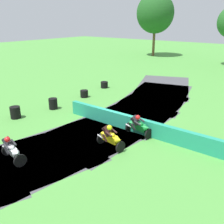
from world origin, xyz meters
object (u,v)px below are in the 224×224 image
(motorcycle_chase_yellow, at_px, (110,137))
(motorcycle_lead_white, at_px, (12,149))
(motorcycle_trailing_green, at_px, (139,126))
(tire_stack_mid_b, at_px, (53,104))
(tire_stack_extra_a, at_px, (104,85))
(tire_stack_mid_a, at_px, (15,112))
(tire_stack_far, at_px, (84,94))

(motorcycle_chase_yellow, bearing_deg, motorcycle_lead_white, -126.05)
(motorcycle_lead_white, relative_size, motorcycle_trailing_green, 1.00)
(motorcycle_chase_yellow, xyz_separation_m, tire_stack_mid_b, (-7.14, 2.23, -0.25))
(motorcycle_chase_yellow, distance_m, tire_stack_extra_a, 12.26)
(tire_stack_mid_a, xyz_separation_m, tire_stack_mid_b, (0.53, 2.77, 0.00))
(motorcycle_chase_yellow, relative_size, tire_stack_far, 2.60)
(motorcycle_trailing_green, height_order, tire_stack_far, motorcycle_trailing_green)
(motorcycle_trailing_green, distance_m, tire_stack_mid_a, 8.42)
(tire_stack_mid_b, bearing_deg, motorcycle_chase_yellow, -17.33)
(tire_stack_mid_a, bearing_deg, motorcycle_lead_white, -33.73)
(tire_stack_mid_a, relative_size, tire_stack_far, 1.22)
(motorcycle_lead_white, height_order, tire_stack_mid_a, motorcycle_lead_white)
(tire_stack_far, bearing_deg, motorcycle_trailing_green, -25.29)
(motorcycle_trailing_green, height_order, tire_stack_mid_a, motorcycle_trailing_green)
(tire_stack_mid_a, distance_m, tire_stack_far, 6.35)
(tire_stack_far, bearing_deg, tire_stack_mid_a, -92.18)
(tire_stack_extra_a, bearing_deg, motorcycle_chase_yellow, -48.89)
(tire_stack_mid_a, height_order, tire_stack_extra_a, tire_stack_mid_a)
(motorcycle_lead_white, distance_m, tire_stack_far, 10.68)
(tire_stack_mid_a, xyz_separation_m, tire_stack_far, (0.24, 6.34, -0.10))
(motorcycle_lead_white, xyz_separation_m, motorcycle_chase_yellow, (2.77, 3.81, 0.00))
(motorcycle_lead_white, height_order, tire_stack_extra_a, motorcycle_lead_white)
(tire_stack_mid_b, relative_size, tire_stack_far, 1.22)
(motorcycle_trailing_green, distance_m, tire_stack_far, 8.56)
(motorcycle_trailing_green, distance_m, tire_stack_extra_a, 10.97)
(motorcycle_lead_white, relative_size, tire_stack_far, 2.60)
(tire_stack_extra_a, bearing_deg, tire_stack_mid_b, -82.53)
(tire_stack_mid_a, height_order, tire_stack_mid_b, same)
(tire_stack_mid_b, height_order, tire_stack_extra_a, tire_stack_mid_b)
(motorcycle_chase_yellow, height_order, tire_stack_extra_a, motorcycle_chase_yellow)
(motorcycle_chase_yellow, xyz_separation_m, tire_stack_far, (-7.42, 5.80, -0.35))
(motorcycle_lead_white, relative_size, tire_stack_extra_a, 2.51)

